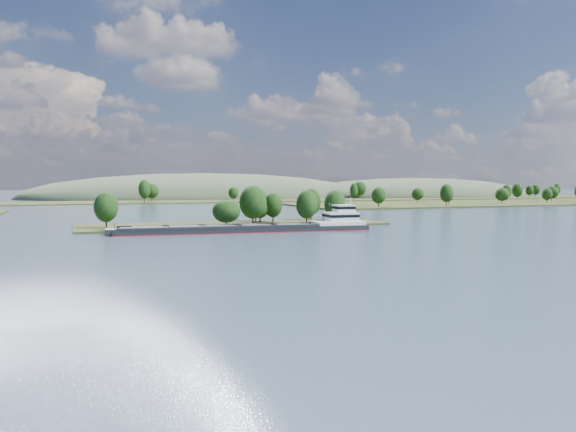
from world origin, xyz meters
name	(u,v)px	position (x,y,z in m)	size (l,w,h in m)	color
ground	(302,244)	(0.00, 120.00, 0.00)	(1800.00, 1800.00, 0.00)	#324657
tree_island	(252,213)	(5.54, 178.43, 4.00)	(100.00, 32.91, 13.86)	#2A3216
right_bank	(521,202)	(231.52, 299.70, 0.99)	(320.00, 90.00, 14.93)	#2A3216
back_shoreline	(165,201)	(8.23, 399.88, 0.80)	(900.00, 60.00, 16.23)	#2A3216
hill_east	(416,196)	(260.00, 470.00, 0.00)	(260.00, 140.00, 36.00)	#3A4932
hill_west	(207,198)	(60.00, 500.00, 0.00)	(320.00, 160.00, 44.00)	#3A4932
cargo_barge	(261,227)	(1.41, 155.74, 1.28)	(75.84, 15.43, 10.19)	black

